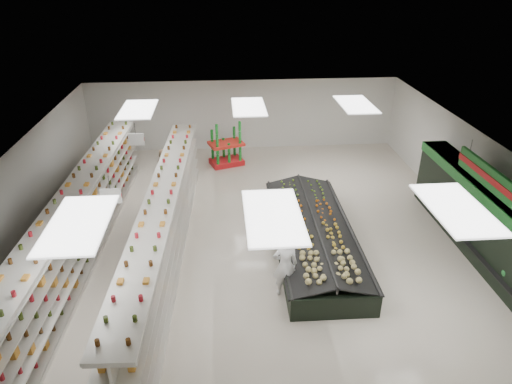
{
  "coord_description": "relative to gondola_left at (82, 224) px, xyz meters",
  "views": [
    {
      "loc": [
        -1.01,
        -12.24,
        7.96
      ],
      "look_at": [
        0.01,
        0.7,
        1.33
      ],
      "focal_mm": 32.0,
      "sensor_mm": 36.0,
      "label": 1
    }
  ],
  "objects": [
    {
      "name": "aisle_sign_far",
      "position": [
        1.46,
        2.29,
        1.78
      ],
      "size": [
        0.52,
        0.06,
        0.75
      ],
      "color": "white",
      "rests_on": "ceiling"
    },
    {
      "name": "hortifruti_banner",
      "position": [
        11.5,
        -1.21,
        1.67
      ],
      "size": [
        0.12,
        3.2,
        0.95
      ],
      "color": "#1D6C26",
      "rests_on": "ceiling"
    },
    {
      "name": "aisle_sign_near",
      "position": [
        1.46,
        -1.71,
        1.78
      ],
      "size": [
        0.52,
        0.06,
        0.75
      ],
      "color": "white",
      "rests_on": "ceiling"
    },
    {
      "name": "ceiling",
      "position": [
        5.26,
        0.29,
        2.22
      ],
      "size": [
        14.0,
        16.0,
        0.02
      ],
      "primitive_type": "cube",
      "color": "white",
      "rests_on": "wall_back"
    },
    {
      "name": "shopper_background",
      "position": [
        2.08,
        3.96,
        -0.12
      ],
      "size": [
        0.75,
        0.95,
        1.72
      ],
      "primitive_type": "imported",
      "rotation": [
        0.0,
        0.0,
        1.25
      ],
      "color": "#9D7C60",
      "rests_on": "floor"
    },
    {
      "name": "floor",
      "position": [
        5.26,
        0.29,
        -0.98
      ],
      "size": [
        16.0,
        16.0,
        0.0
      ],
      "primitive_type": "plane",
      "color": "beige",
      "rests_on": "ground"
    },
    {
      "name": "wall_right",
      "position": [
        12.26,
        0.29,
        0.62
      ],
      "size": [
        0.02,
        16.0,
        3.2
      ],
      "primitive_type": "cube",
      "color": "silver",
      "rests_on": "floor"
    },
    {
      "name": "gondola_center",
      "position": [
        2.5,
        -0.41,
        -0.02
      ],
      "size": [
        1.42,
        12.1,
        2.09
      ],
      "rotation": [
        0.0,
        0.0,
        -0.04
      ],
      "color": "silver",
      "rests_on": "floor"
    },
    {
      "name": "produce_island",
      "position": [
        6.93,
        -0.24,
        -0.53
      ],
      "size": [
        2.48,
        6.6,
        0.98
      ],
      "rotation": [
        0.0,
        0.0,
        -0.02
      ],
      "color": "black",
      "rests_on": "floor"
    },
    {
      "name": "soda_endcap",
      "position": [
        4.41,
        6.35,
        -0.1
      ],
      "size": [
        1.65,
        1.37,
        1.8
      ],
      "rotation": [
        0.0,
        0.0,
        0.33
      ],
      "color": "red",
      "rests_on": "floor"
    },
    {
      "name": "wall_left",
      "position": [
        -1.74,
        0.29,
        0.62
      ],
      "size": [
        0.02,
        16.0,
        3.2
      ],
      "primitive_type": "cube",
      "color": "silver",
      "rests_on": "floor"
    },
    {
      "name": "produce_wall_case",
      "position": [
        11.79,
        -1.21,
        0.27
      ],
      "size": [
        0.93,
        8.0,
        2.2
      ],
      "color": "black",
      "rests_on": "floor"
    },
    {
      "name": "shopper_main",
      "position": [
        5.76,
        -2.4,
        -0.07
      ],
      "size": [
        0.68,
        0.46,
        1.82
      ],
      "primitive_type": "imported",
      "rotation": [
        0.0,
        0.0,
        3.18
      ],
      "color": "white",
      "rests_on": "floor"
    },
    {
      "name": "gondola_left",
      "position": [
        0.0,
        0.0,
        0.0
      ],
      "size": [
        1.34,
        12.29,
        2.13
      ],
      "rotation": [
        0.0,
        0.0,
        -0.03
      ],
      "color": "silver",
      "rests_on": "floor"
    },
    {
      "name": "wall_back",
      "position": [
        5.26,
        8.29,
        0.62
      ],
      "size": [
        14.0,
        0.02,
        3.2
      ],
      "primitive_type": "cube",
      "color": "silver",
      "rests_on": "floor"
    }
  ]
}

